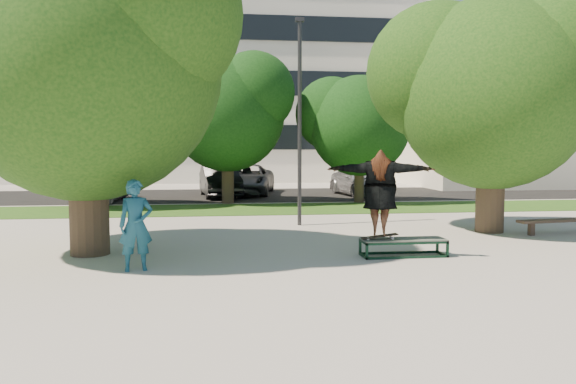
{
  "coord_description": "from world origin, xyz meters",
  "views": [
    {
      "loc": [
        -1.45,
        -11.52,
        2.32
      ],
      "look_at": [
        0.09,
        0.6,
        1.35
      ],
      "focal_mm": 35.0,
      "sensor_mm": 36.0,
      "label": 1
    }
  ],
  "objects": [
    {
      "name": "car_silver_b",
      "position": [
        5.47,
        15.09,
        0.68
      ],
      "size": [
        2.55,
        4.91,
        1.36
      ],
      "primitive_type": "imported",
      "rotation": [
        0.0,
        0.0,
        0.14
      ],
      "color": "#B0B0B5",
      "rests_on": "asphalt_strip"
    },
    {
      "name": "car_grey",
      "position": [
        -0.02,
        16.38,
        0.75
      ],
      "size": [
        3.39,
        5.74,
        1.5
      ],
      "primitive_type": "imported",
      "rotation": [
        0.0,
        0.0,
        -0.18
      ],
      "color": "#545459",
      "rests_on": "asphalt_strip"
    },
    {
      "name": "side_building",
      "position": [
        18.0,
        22.0,
        4.0
      ],
      "size": [
        15.0,
        10.0,
        8.0
      ],
      "primitive_type": "cube",
      "color": "silver",
      "rests_on": "ground"
    },
    {
      "name": "ground",
      "position": [
        0.0,
        0.0,
        0.0
      ],
      "size": [
        120.0,
        120.0,
        0.0
      ],
      "primitive_type": "plane",
      "color": "#9B948E",
      "rests_on": "ground"
    },
    {
      "name": "car_dark",
      "position": [
        -1.31,
        15.07,
        0.75
      ],
      "size": [
        2.09,
        4.7,
        1.5
      ],
      "primitive_type": "imported",
      "rotation": [
        0.0,
        0.0,
        0.11
      ],
      "color": "black",
      "rests_on": "asphalt_strip"
    },
    {
      "name": "tree_right",
      "position": [
        5.92,
        3.08,
        4.09
      ],
      "size": [
        6.24,
        5.33,
        6.51
      ],
      "color": "#38281E",
      "rests_on": "ground"
    },
    {
      "name": "bystander",
      "position": [
        -2.97,
        -0.78,
        0.86
      ],
      "size": [
        0.7,
        0.54,
        1.73
      ],
      "primitive_type": "imported",
      "rotation": [
        0.0,
        0.0,
        0.22
      ],
      "color": "#1B5166",
      "rests_on": "ground"
    },
    {
      "name": "grind_box",
      "position": [
        2.5,
        -0.06,
        0.19
      ],
      "size": [
        1.8,
        0.6,
        0.38
      ],
      "color": "black",
      "rests_on": "ground"
    },
    {
      "name": "tree_left",
      "position": [
        -4.29,
        1.09,
        4.42
      ],
      "size": [
        6.96,
        5.95,
        7.12
      ],
      "color": "#38281E",
      "rests_on": "ground"
    },
    {
      "name": "grass_strip",
      "position": [
        1.0,
        9.5,
        0.01
      ],
      "size": [
        30.0,
        4.0,
        0.02
      ],
      "primitive_type": "cube",
      "color": "#194A15",
      "rests_on": "ground"
    },
    {
      "name": "skater_rig",
      "position": [
        1.97,
        -0.06,
        1.36
      ],
      "size": [
        2.32,
        1.31,
        1.9
      ],
      "rotation": [
        0.0,
        0.0,
        2.81
      ],
      "color": "white",
      "rests_on": "grind_box"
    },
    {
      "name": "lamppost",
      "position": [
        1.0,
        5.0,
        3.15
      ],
      "size": [
        0.25,
        0.15,
        6.11
      ],
      "color": "#2D2D30",
      "rests_on": "ground"
    },
    {
      "name": "bg_tree_right",
      "position": [
        4.43,
        11.57,
        3.49
      ],
      "size": [
        5.04,
        4.31,
        5.43
      ],
      "color": "#38281E",
      "rests_on": "ground"
    },
    {
      "name": "bench",
      "position": [
        7.76,
        2.39,
        0.34
      ],
      "size": [
        2.68,
        0.72,
        0.41
      ],
      "rotation": [
        0.0,
        0.0,
        0.14
      ],
      "color": "brown",
      "rests_on": "ground"
    },
    {
      "name": "office_building",
      "position": [
        -2.0,
        31.98,
        8.0
      ],
      "size": [
        30.0,
        14.12,
        16.0
      ],
      "color": "beige",
      "rests_on": "ground"
    },
    {
      "name": "bg_tree_left",
      "position": [
        -6.57,
        11.07,
        3.73
      ],
      "size": [
        5.28,
        4.51,
        5.77
      ],
      "color": "#38281E",
      "rests_on": "ground"
    },
    {
      "name": "asphalt_strip",
      "position": [
        0.0,
        16.0,
        0.01
      ],
      "size": [
        40.0,
        8.0,
        0.01
      ],
      "primitive_type": "cube",
      "color": "black",
      "rests_on": "ground"
    },
    {
      "name": "bg_tree_mid",
      "position": [
        -1.08,
        12.08,
        4.02
      ],
      "size": [
        5.76,
        4.92,
        6.24
      ],
      "color": "#38281E",
      "rests_on": "ground"
    },
    {
      "name": "car_silver_a",
      "position": [
        -6.41,
        13.5,
        0.71
      ],
      "size": [
        2.07,
        4.28,
        1.41
      ],
      "primitive_type": "imported",
      "rotation": [
        0.0,
        0.0,
        -0.1
      ],
      "color": "#BABABF",
      "rests_on": "asphalt_strip"
    }
  ]
}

